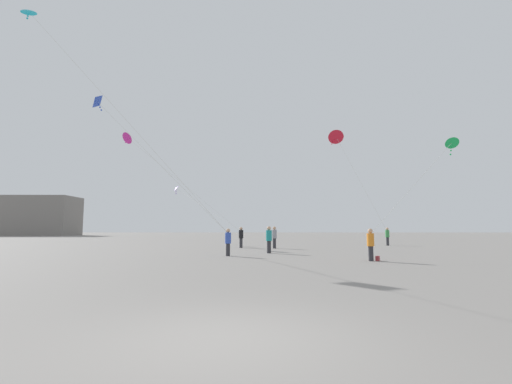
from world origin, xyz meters
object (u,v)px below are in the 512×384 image
(person_in_teal, at_px, (269,238))
(kite_cobalt_delta, at_px, (100,105))
(person_in_grey, at_px, (274,236))
(kite_cyan_diamond, at_px, (34,18))
(person_in_blue, at_px, (228,241))
(building_left_hall, at_px, (27,216))
(kite_violet_diamond, at_px, (177,189))
(handbag_beside_flyer, at_px, (378,258))
(kite_crimson_diamond, at_px, (336,137))
(kite_emerald_diamond, at_px, (451,144))
(kite_magenta_diamond, at_px, (128,138))
(person_in_black, at_px, (241,236))
(person_in_orange, at_px, (371,243))
(person_in_green, at_px, (387,236))

(person_in_teal, relative_size, kite_cobalt_delta, 0.19)
(person_in_grey, xyz_separation_m, kite_cyan_diamond, (-13.71, -10.41, 12.36))
(person_in_blue, bearing_deg, person_in_grey, -150.41)
(building_left_hall, bearing_deg, kite_violet_diamond, -43.67)
(kite_cyan_diamond, xyz_separation_m, handbag_beside_flyer, (18.45, -0.70, -13.21))
(kite_crimson_diamond, height_order, handbag_beside_flyer, kite_crimson_diamond)
(person_in_blue, height_order, building_left_hall, building_left_hall)
(person_in_blue, distance_m, building_left_hall, 81.61)
(person_in_grey, relative_size, kite_emerald_diamond, 0.27)
(person_in_grey, distance_m, kite_crimson_diamond, 11.01)
(kite_emerald_diamond, bearing_deg, building_left_hall, 137.32)
(kite_magenta_diamond, bearing_deg, person_in_teal, -45.35)
(kite_violet_diamond, relative_size, building_left_hall, 0.42)
(kite_violet_diamond, height_order, handbag_beside_flyer, kite_violet_diamond)
(person_in_black, height_order, kite_emerald_diamond, kite_emerald_diamond)
(building_left_hall, bearing_deg, person_in_grey, -43.45)
(person_in_teal, xyz_separation_m, kite_cobalt_delta, (-10.96, -1.15, 8.64))
(person_in_orange, bearing_deg, person_in_black, 7.72)
(person_in_green, distance_m, kite_violet_diamond, 22.19)
(person_in_grey, height_order, kite_emerald_diamond, kite_emerald_diamond)
(kite_cyan_diamond, height_order, kite_violet_diamond, kite_cyan_diamond)
(kite_cobalt_delta, bearing_deg, kite_violet_diamond, 85.95)
(kite_magenta_diamond, bearing_deg, person_in_orange, -46.14)
(person_in_orange, xyz_separation_m, person_in_black, (-7.14, 12.05, 0.08))
(handbag_beside_flyer, bearing_deg, kite_crimson_diamond, 85.84)
(person_in_green, distance_m, person_in_teal, 15.72)
(person_in_black, bearing_deg, person_in_teal, 104.94)
(person_in_orange, relative_size, person_in_blue, 1.00)
(kite_violet_diamond, distance_m, building_left_hall, 63.70)
(person_in_grey, xyz_separation_m, kite_violet_diamond, (-10.33, 9.46, 4.93))
(person_in_grey, height_order, building_left_hall, building_left_hall)
(person_in_black, bearing_deg, person_in_grey, 158.93)
(handbag_beside_flyer, bearing_deg, person_in_teal, 133.95)
(person_in_teal, xyz_separation_m, person_in_grey, (0.53, 5.65, 0.01))
(person_in_black, distance_m, kite_crimson_diamond, 12.52)
(person_in_black, relative_size, kite_crimson_diamond, 0.19)
(person_in_black, distance_m, kite_cobalt_delta, 14.47)
(person_in_teal, bearing_deg, kite_emerald_diamond, -121.33)
(handbag_beside_flyer, bearing_deg, kite_emerald_diamond, 29.13)
(person_in_grey, bearing_deg, person_in_green, 157.58)
(person_in_grey, relative_size, kite_magenta_diamond, 0.12)
(person_in_blue, height_order, handbag_beside_flyer, person_in_blue)
(person_in_black, distance_m, kite_cyan_diamond, 20.00)
(kite_magenta_diamond, bearing_deg, kite_cyan_diamond, -83.13)
(person_in_grey, bearing_deg, kite_magenta_diamond, -80.16)
(kite_crimson_diamond, bearing_deg, person_in_grey, -153.49)
(kite_violet_diamond, xyz_separation_m, handbag_beside_flyer, (15.07, -20.56, -5.78))
(person_in_green, bearing_deg, kite_crimson_diamond, -89.13)
(person_in_green, bearing_deg, handbag_beside_flyer, -44.12)
(kite_cyan_diamond, xyz_separation_m, kite_crimson_diamond, (19.46, 13.28, -3.43))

